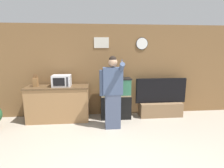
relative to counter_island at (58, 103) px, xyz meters
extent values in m
cube|color=brown|center=(1.24, 0.38, 0.82)|extent=(10.00, 0.06, 2.60)
cube|color=beige|center=(1.19, 0.35, 1.62)|extent=(0.41, 0.02, 0.29)
cylinder|color=white|center=(2.35, 0.34, 1.60)|extent=(0.32, 0.03, 0.32)
cylinder|color=black|center=(2.35, 0.34, 1.60)|extent=(0.34, 0.01, 0.34)
cube|color=olive|center=(0.00, 0.00, -0.02)|extent=(1.60, 0.55, 0.92)
cube|color=#513A24|center=(0.00, 0.00, 0.46)|extent=(1.64, 0.59, 0.03)
cube|color=silver|center=(0.12, 0.00, 0.63)|extent=(0.47, 0.35, 0.30)
cube|color=black|center=(0.08, -0.18, 0.63)|extent=(0.29, 0.01, 0.21)
cube|color=#2D2D33|center=(0.29, -0.18, 0.63)|extent=(0.05, 0.01, 0.24)
cube|color=brown|center=(-0.56, 0.04, 0.59)|extent=(0.12, 0.11, 0.22)
cylinder|color=brown|center=(-0.60, 0.04, 0.75)|extent=(0.02, 0.02, 0.10)
cylinder|color=brown|center=(-0.58, 0.04, 0.74)|extent=(0.02, 0.02, 0.08)
cylinder|color=brown|center=(-0.55, 0.04, 0.75)|extent=(0.02, 0.02, 0.11)
cylinder|color=brown|center=(-0.52, 0.04, 0.75)|extent=(0.02, 0.02, 0.11)
cylinder|color=brown|center=(-0.60, 0.08, 0.75)|extent=(0.02, 0.02, 0.10)
cylinder|color=brown|center=(-0.58, 0.08, 0.75)|extent=(0.02, 0.02, 0.10)
cylinder|color=brown|center=(-0.55, 0.08, 0.74)|extent=(0.02, 0.02, 0.08)
cylinder|color=brown|center=(-0.52, 0.08, 0.73)|extent=(0.02, 0.02, 0.07)
cube|color=black|center=(1.56, 0.04, -0.15)|extent=(0.84, 0.40, 0.65)
cube|color=#937F5B|center=(1.56, 0.04, 0.19)|extent=(0.81, 0.38, 0.04)
cube|color=#2D6B4C|center=(1.56, 0.04, 0.42)|extent=(0.80, 0.38, 0.47)
cube|color=black|center=(1.56, 0.04, 0.65)|extent=(0.84, 0.40, 0.03)
cube|color=brown|center=(2.88, 0.06, -0.28)|extent=(1.22, 0.40, 0.40)
cube|color=black|center=(2.88, 0.06, 0.27)|extent=(1.44, 0.05, 0.70)
cube|color=black|center=(2.88, 0.09, 0.27)|extent=(1.47, 0.01, 0.73)
cube|color=#424C66|center=(1.42, -0.60, -0.05)|extent=(0.37, 0.21, 0.86)
cube|color=#3D4C6B|center=(1.42, -0.60, 0.70)|extent=(0.47, 0.22, 0.65)
sphere|color=tan|center=(1.42, -0.60, 1.15)|extent=(0.22, 0.22, 0.22)
sphere|color=black|center=(1.42, -0.60, 1.20)|extent=(0.18, 0.18, 0.18)
cylinder|color=#3D4C6B|center=(1.16, -0.60, 0.66)|extent=(0.12, 0.12, 0.61)
cylinder|color=#3D4C6B|center=(1.61, -0.74, 1.03)|extent=(0.11, 0.34, 0.28)
cylinder|color=white|center=(1.61, -0.76, 1.13)|extent=(0.02, 0.06, 0.11)
cylinder|color=#2856B2|center=(1.61, -0.78, 1.19)|extent=(0.02, 0.03, 0.05)
camera|label=1|loc=(1.03, -4.64, 1.45)|focal=28.00mm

